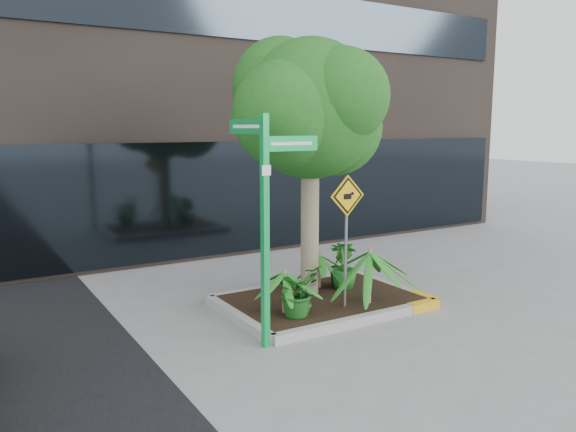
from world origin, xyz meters
TOP-DOWN VIEW (x-y plane):
  - ground at (0.00, 0.00)m, footprint 80.00×80.00m
  - planter at (0.23, 0.27)m, footprint 3.35×2.36m
  - tree at (0.19, 0.69)m, footprint 3.03×2.69m
  - palm_front at (0.69, -0.36)m, footprint 1.04×1.04m
  - palm_left at (-0.75, -0.04)m, footprint 0.78×0.78m
  - palm_back at (0.51, 0.83)m, footprint 0.73×0.73m
  - shrub_a at (-0.67, -0.28)m, footprint 0.89×0.89m
  - shrub_b at (0.85, 0.56)m, footprint 0.68×0.68m
  - shrub_c at (-0.54, -0.32)m, footprint 0.38×0.38m
  - shrub_d at (0.89, 0.69)m, footprint 0.61×0.61m
  - street_sign_post at (-1.45, -0.72)m, footprint 0.96×0.94m
  - cattle_sign at (0.25, -0.30)m, footprint 0.66×0.08m

SIDE VIEW (x-z plane):
  - ground at x=0.00m, z-range 0.00..0.00m
  - planter at x=0.23m, z-range 0.03..0.18m
  - shrub_c at x=-0.54m, z-range 0.15..0.82m
  - shrub_d at x=0.89m, z-range 0.15..0.94m
  - shrub_a at x=-0.67m, z-range 0.15..0.94m
  - shrub_b at x=0.85m, z-range 0.15..1.02m
  - palm_back at x=0.51m, z-range 0.35..1.15m
  - palm_left at x=-0.75m, z-range 0.36..1.23m
  - palm_front at x=0.69m, z-range 0.44..1.60m
  - cattle_sign at x=0.25m, z-range 0.53..2.67m
  - street_sign_post at x=-1.45m, z-range 0.38..3.59m
  - tree at x=0.19m, z-range 1.05..5.60m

